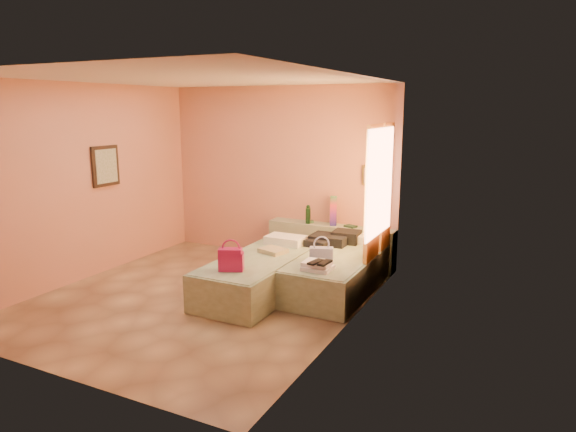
% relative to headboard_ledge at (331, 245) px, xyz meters
% --- Properties ---
extents(ground, '(4.50, 4.50, 0.00)m').
position_rel_headboard_ledge_xyz_m(ground, '(-0.98, -2.10, -0.33)').
color(ground, tan).
rests_on(ground, ground).
extents(room_walls, '(4.02, 4.51, 2.81)m').
position_rel_headboard_ledge_xyz_m(room_walls, '(-0.77, -1.53, 1.46)').
color(room_walls, tan).
rests_on(room_walls, ground).
extents(headboard_ledge, '(2.05, 0.30, 0.65)m').
position_rel_headboard_ledge_xyz_m(headboard_ledge, '(0.00, 0.00, 0.00)').
color(headboard_ledge, '#A2AF8F').
rests_on(headboard_ledge, ground).
extents(bed_left, '(0.90, 2.00, 0.50)m').
position_rel_headboard_ledge_xyz_m(bed_left, '(-0.38, -1.64, -0.08)').
color(bed_left, '#A4BE99').
rests_on(bed_left, ground).
extents(bed_right, '(0.90, 2.00, 0.50)m').
position_rel_headboard_ledge_xyz_m(bed_right, '(0.52, -1.05, -0.08)').
color(bed_right, '#A4BE99').
rests_on(bed_right, ground).
extents(water_bottle, '(0.10, 0.10, 0.28)m').
position_rel_headboard_ledge_xyz_m(water_bottle, '(-0.36, -0.07, 0.47)').
color(water_bottle, '#12331C').
rests_on(water_bottle, headboard_ledge).
extents(rainbow_box, '(0.13, 0.13, 0.46)m').
position_rel_headboard_ledge_xyz_m(rainbow_box, '(0.04, -0.01, 0.56)').
color(rainbow_box, '#B41658').
rests_on(rainbow_box, headboard_ledge).
extents(small_dish, '(0.15, 0.15, 0.03)m').
position_rel_headboard_ledge_xyz_m(small_dish, '(-0.36, 0.02, 0.34)').
color(small_dish, '#437B55').
rests_on(small_dish, headboard_ledge).
extents(green_book, '(0.21, 0.18, 0.03)m').
position_rel_headboard_ledge_xyz_m(green_book, '(0.33, -0.01, 0.34)').
color(green_book, '#234330').
rests_on(green_book, headboard_ledge).
extents(flower_vase, '(0.23, 0.23, 0.25)m').
position_rel_headboard_ledge_xyz_m(flower_vase, '(0.66, 0.05, 0.45)').
color(flower_vase, silver).
rests_on(flower_vase, headboard_ledge).
extents(magenta_handbag, '(0.34, 0.27, 0.28)m').
position_rel_headboard_ledge_xyz_m(magenta_handbag, '(-0.42, -2.24, 0.31)').
color(magenta_handbag, '#B41658').
rests_on(magenta_handbag, bed_left).
extents(khaki_garment, '(0.41, 0.36, 0.06)m').
position_rel_headboard_ledge_xyz_m(khaki_garment, '(-0.32, -1.33, 0.20)').
color(khaki_garment, tan).
rests_on(khaki_garment, bed_left).
extents(clothes_pile, '(0.60, 0.60, 0.17)m').
position_rel_headboard_ledge_xyz_m(clothes_pile, '(0.24, -0.55, 0.26)').
color(clothes_pile, black).
rests_on(clothes_pile, bed_right).
extents(blue_handbag, '(0.33, 0.22, 0.19)m').
position_rel_headboard_ledge_xyz_m(blue_handbag, '(0.44, -1.43, 0.27)').
color(blue_handbag, '#3F4F99').
rests_on(blue_handbag, bed_right).
extents(towel_stack, '(0.35, 0.30, 0.10)m').
position_rel_headboard_ledge_xyz_m(towel_stack, '(0.53, -1.75, 0.23)').
color(towel_stack, white).
rests_on(towel_stack, bed_right).
extents(sandal_pair, '(0.23, 0.28, 0.03)m').
position_rel_headboard_ledge_xyz_m(sandal_pair, '(0.57, -1.80, 0.29)').
color(sandal_pair, black).
rests_on(sandal_pair, towel_stack).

